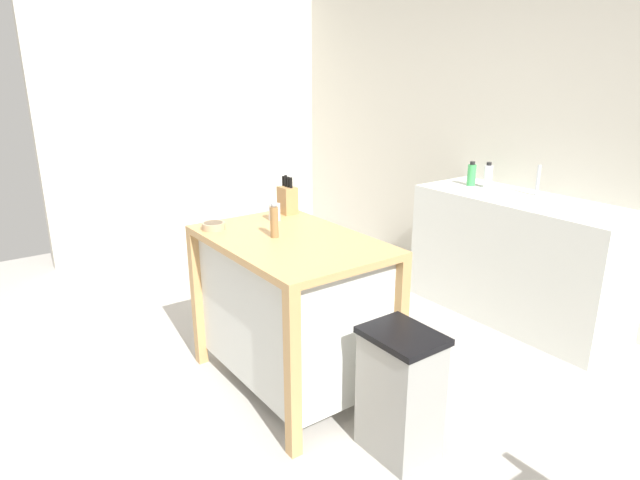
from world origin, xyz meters
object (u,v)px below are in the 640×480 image
object	(u,v)px
pepper_grinder	(274,221)
kitchen_island	(291,304)
bottle_hand_soap	(472,174)
trash_bin	(400,393)
sink_faucet	(538,180)
bowl_ceramic_wide	(214,226)
drinking_cup	(275,212)
knife_block	(287,199)
bottle_spray_cleaner	(488,176)

from	to	relation	value
pepper_grinder	kitchen_island	bearing A→B (deg)	45.64
kitchen_island	bottle_hand_soap	distance (m)	1.93
trash_bin	sink_faucet	bearing A→B (deg)	107.56
kitchen_island	bottle_hand_soap	bearing A→B (deg)	98.98
bowl_ceramic_wide	drinking_cup	world-z (taller)	drinking_cup
kitchen_island	bottle_hand_soap	size ratio (longest dim) A/B	5.99
kitchen_island	knife_block	distance (m)	0.70
trash_bin	bottle_hand_soap	xyz separation A→B (m)	(-1.09, 1.77, 0.66)
knife_block	bowl_ceramic_wide	size ratio (longest dim) A/B	1.85
kitchen_island	sink_faucet	bearing A→B (deg)	84.00
kitchen_island	bottle_hand_soap	world-z (taller)	bottle_hand_soap
drinking_cup	pepper_grinder	bearing A→B (deg)	-31.37
pepper_grinder	bottle_spray_cleaner	size ratio (longest dim) A/B	1.02
bowl_ceramic_wide	bottle_hand_soap	bearing A→B (deg)	87.35
knife_block	trash_bin	world-z (taller)	knife_block
bottle_spray_cleaner	trash_bin	bearing A→B (deg)	-61.86
knife_block	pepper_grinder	size ratio (longest dim) A/B	1.23
knife_block	bottle_spray_cleaner	xyz separation A→B (m)	(0.27, 1.62, 0.00)
kitchen_island	drinking_cup	distance (m)	0.58
trash_bin	drinking_cup	bearing A→B (deg)	178.21
drinking_cup	pepper_grinder	world-z (taller)	pepper_grinder
pepper_grinder	bottle_hand_soap	xyz separation A→B (m)	(-0.23, 1.91, -0.00)
kitchen_island	bottle_spray_cleaner	distance (m)	1.96
sink_faucet	bottle_hand_soap	bearing A→B (deg)	-168.45
drinking_cup	bottle_spray_cleaner	size ratio (longest dim) A/B	0.52
knife_block	bottle_spray_cleaner	bearing A→B (deg)	80.65
knife_block	bowl_ceramic_wide	xyz separation A→B (m)	(0.05, -0.53, -0.07)
kitchen_island	sink_faucet	world-z (taller)	sink_faucet
pepper_grinder	drinking_cup	bearing A→B (deg)	148.63
pepper_grinder	trash_bin	distance (m)	1.09
knife_block	sink_faucet	xyz separation A→B (m)	(0.64, 1.69, 0.02)
trash_bin	bottle_spray_cleaner	size ratio (longest dim) A/B	3.26
kitchen_island	bowl_ceramic_wide	world-z (taller)	bowl_ceramic_wide
kitchen_island	pepper_grinder	world-z (taller)	pepper_grinder
bowl_ceramic_wide	knife_block	bearing A→B (deg)	95.01
drinking_cup	bottle_spray_cleaner	xyz separation A→B (m)	(0.18, 1.77, 0.04)
sink_faucet	trash_bin	bearing A→B (deg)	-72.44
bottle_hand_soap	drinking_cup	bearing A→B (deg)	-92.01
bowl_ceramic_wide	trash_bin	distance (m)	1.37
knife_block	bottle_hand_soap	xyz separation A→B (m)	(0.14, 1.58, 0.00)
bowl_ceramic_wide	bottle_hand_soap	size ratio (longest dim) A/B	0.70
drinking_cup	bottle_hand_soap	distance (m)	1.73
trash_bin	sink_faucet	size ratio (longest dim) A/B	2.86
knife_block	bottle_hand_soap	bearing A→B (deg)	84.80
trash_bin	bottle_spray_cleaner	bearing A→B (deg)	118.14
knife_block	trash_bin	xyz separation A→B (m)	(1.23, -0.18, -0.66)
bottle_hand_soap	kitchen_island	bearing A→B (deg)	-81.02
bowl_ceramic_wide	drinking_cup	distance (m)	0.38
bowl_ceramic_wide	drinking_cup	size ratio (longest dim) A/B	1.31
sink_faucet	knife_block	bearing A→B (deg)	-110.84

